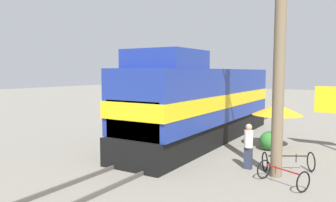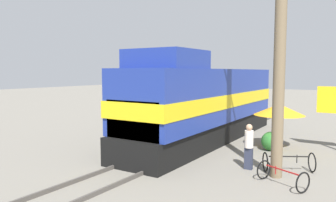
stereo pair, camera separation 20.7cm
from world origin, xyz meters
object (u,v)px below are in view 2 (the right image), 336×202
locomotive (204,103)px  vendor_umbrella (279,110)px  utility_pole (281,27)px  person_bystander (249,145)px  bicycle (289,162)px  bicycle_spare (282,175)px

locomotive → vendor_umbrella: size_ratio=5.68×
utility_pole → person_bystander: (-1.16, 0.38, -4.40)m
locomotive → person_bystander: bearing=-44.9°
vendor_umbrella → person_bystander: size_ratio=1.37×
person_bystander → bicycle: size_ratio=0.92×
utility_pole → bicycle: (0.24, 0.87, -4.99)m
vendor_umbrella → bicycle_spare: vendor_umbrella is taller
vendor_umbrella → bicycle: bearing=-70.7°
vendor_umbrella → bicycle_spare: size_ratio=1.37×
locomotive → bicycle_spare: locomotive is taller
bicycle → locomotive: bearing=27.5°
person_bystander → bicycle: person_bystander is taller
person_bystander → utility_pole: bearing=-18.1°
person_bystander → bicycle: (1.40, 0.49, -0.59)m
utility_pole → bicycle_spare: 5.11m
vendor_umbrella → bicycle: size_ratio=1.26×
locomotive → bicycle_spare: bearing=-43.0°
person_bystander → bicycle_spare: size_ratio=1.01×
utility_pole → bicycle_spare: utility_pole is taller
bicycle_spare → bicycle: bearing=-148.4°
bicycle → utility_pole: bearing=134.3°
bicycle → bicycle_spare: bearing=155.2°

